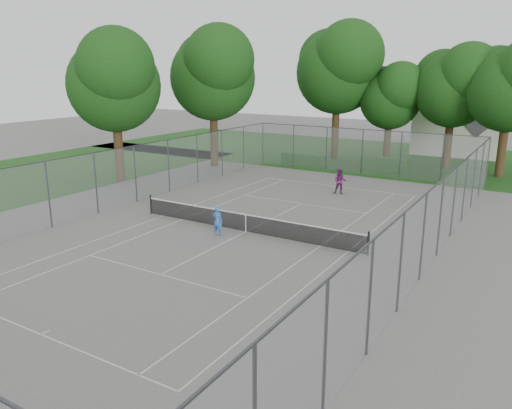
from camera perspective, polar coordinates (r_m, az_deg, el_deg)
The scene contains 17 objects.
ground at distance 25.31m, azimuth -1.17°, elevation -3.13°, with size 120.00×120.00×0.00m, color #62605D.
grass_far at distance 48.69m, azimuth 15.49°, elevation 5.22°, with size 60.00×20.00×0.00m, color #174212.
court_markings at distance 25.31m, azimuth -1.17°, elevation -3.12°, with size 11.03×23.83×0.01m.
tennis_net at distance 25.15m, azimuth -1.18°, elevation -2.02°, with size 12.87×0.10×1.10m.
perimeter_fence at distance 24.80m, azimuth -1.20°, elevation 0.84°, with size 18.08×34.08×3.52m.
tree_far_left at distance 46.20m, azimuth 9.43°, elevation 15.43°, with size 8.42×7.69×12.10m.
tree_far_midleft at distance 45.25m, azimuth 15.20°, elevation 12.11°, with size 6.02×5.50×8.65m.
tree_far_midright at distance 43.94m, azimuth 21.79°, elevation 12.77°, with size 7.00×6.39×10.06m.
tree_far_right at distance 41.89m, azimuth 27.19°, elevation 12.24°, with size 7.08×6.47×10.18m.
tree_side_back at distance 42.03m, azimuth -4.94°, elevation 15.03°, with size 7.98×7.29×11.47m.
tree_side_front at distance 37.29m, azimuth -15.96°, elevation 13.78°, with size 7.50×6.85×10.79m.
hedge_left at distance 43.40m, azimuth 5.47°, elevation 5.18°, with size 3.80×1.14×0.95m, color #1B4B18.
hedge_mid at distance 41.43m, azimuth 14.58°, elevation 4.43°, with size 3.68×1.05×1.16m, color #1B4B18.
hedge_right at distance 39.43m, azimuth 22.41°, elevation 2.96°, with size 2.58×0.95×0.78m, color #1B4B18.
house at distance 52.53m, azimuth 22.42°, elevation 9.66°, with size 7.84×6.08×9.77m.
girl_player at distance 24.60m, azimuth -4.41°, elevation -1.89°, with size 0.54×0.36×1.49m, color blue.
woman_player at distance 33.21m, azimuth 9.58°, elevation 2.63°, with size 0.84×0.65×1.72m, color #63215A.
Camera 1 is at (12.89, -20.28, 7.94)m, focal length 35.00 mm.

